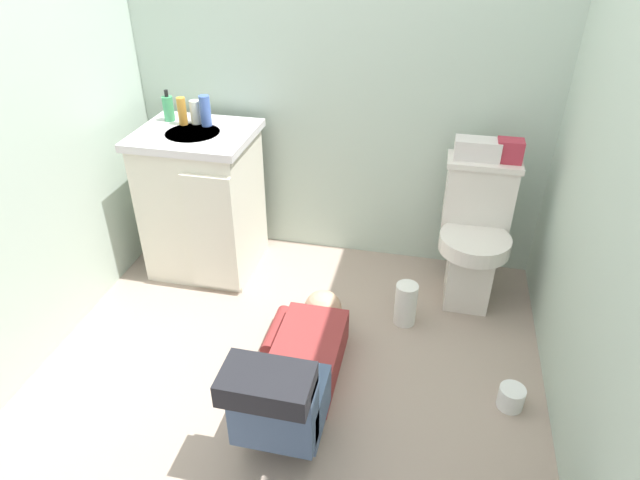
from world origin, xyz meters
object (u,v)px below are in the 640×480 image
object	(u,v)px
toilet	(474,235)
soap_dispenser	(168,108)
vanity_cabinet	(203,201)
bottle_blue	(205,111)
tissue_box	(477,149)
bottle_white	(195,112)
faucet	(204,113)
toiletry_bag	(510,151)
paper_towel_roll	(406,304)
person_plumber	(295,370)
toilet_paper_roll	(511,397)
bottle_amber	(182,111)

from	to	relation	value
toilet	soap_dispenser	distance (m)	1.74
vanity_cabinet	bottle_blue	world-z (taller)	bottle_blue
tissue_box	soap_dispenser	distance (m)	1.61
bottle_white	faucet	bearing A→B (deg)	43.06
toiletry_bag	paper_towel_roll	bearing A→B (deg)	-134.65
toiletry_bag	soap_dispenser	distance (m)	1.76
person_plumber	bottle_white	xyz separation A→B (m)	(-0.79, 1.01, 0.71)
toiletry_bag	toilet_paper_roll	distance (m)	1.15
person_plumber	toilet_paper_roll	bearing A→B (deg)	10.62
vanity_cabinet	paper_towel_roll	distance (m)	1.23
faucet	toilet_paper_roll	world-z (taller)	faucet
person_plumber	bottle_white	bearing A→B (deg)	128.13
faucet	toilet_paper_roll	size ratio (longest dim) A/B	0.91
vanity_cabinet	bottle_blue	xyz separation A→B (m)	(0.03, 0.10, 0.48)
faucet	person_plumber	bearing A→B (deg)	-53.83
soap_dispenser	bottle_blue	distance (m)	0.23
faucet	paper_towel_roll	size ratio (longest dim) A/B	0.44
vanity_cabinet	bottle_amber	xyz separation A→B (m)	(-0.10, 0.09, 0.47)
vanity_cabinet	tissue_box	xyz separation A→B (m)	(1.42, 0.13, 0.38)
soap_dispenser	toilet_paper_roll	xyz separation A→B (m)	(1.84, -0.85, -0.84)
toiletry_bag	bottle_amber	size ratio (longest dim) A/B	0.86
bottle_white	vanity_cabinet	bearing A→B (deg)	-72.83
person_plumber	toilet_paper_roll	world-z (taller)	person_plumber
vanity_cabinet	bottle_blue	size ratio (longest dim) A/B	5.17
bottle_blue	toilet_paper_roll	world-z (taller)	bottle_blue
bottle_blue	bottle_amber	bearing A→B (deg)	-175.17
person_plumber	toilet_paper_roll	size ratio (longest dim) A/B	9.68
person_plumber	soap_dispenser	distance (m)	1.56
vanity_cabinet	toiletry_bag	xyz separation A→B (m)	(1.57, 0.13, 0.39)
paper_towel_roll	person_plumber	bearing A→B (deg)	-123.35
person_plumber	toiletry_bag	xyz separation A→B (m)	(0.81, 1.03, 0.63)
bottle_amber	paper_towel_roll	bearing A→B (deg)	-16.10
tissue_box	toilet	bearing A→B (deg)	-63.57
toilet	bottle_white	size ratio (longest dim) A/B	6.12
paper_towel_roll	toilet_paper_roll	world-z (taller)	paper_towel_roll
vanity_cabinet	bottle_white	world-z (taller)	bottle_white
soap_dispenser	bottle_amber	size ratio (longest dim) A/B	1.15
vanity_cabinet	tissue_box	bearing A→B (deg)	5.38
bottle_blue	person_plumber	bearing A→B (deg)	-53.75
person_plumber	paper_towel_roll	xyz separation A→B (m)	(0.41, 0.62, -0.06)
soap_dispenser	bottle_amber	bearing A→B (deg)	-22.01
tissue_box	toilet_paper_roll	xyz separation A→B (m)	(0.23, -0.86, -0.75)
soap_dispenser	bottle_blue	size ratio (longest dim) A/B	1.05
bottle_amber	soap_dispenser	bearing A→B (deg)	157.99
toiletry_bag	tissue_box	bearing A→B (deg)	180.00
faucet	toiletry_bag	bearing A→B (deg)	-0.46
vanity_cabinet	person_plumber	bearing A→B (deg)	-49.74
faucet	bottle_amber	world-z (taller)	bottle_amber
vanity_cabinet	person_plumber	size ratio (longest dim) A/B	0.77
vanity_cabinet	person_plumber	xyz separation A→B (m)	(0.76, -0.89, -0.24)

